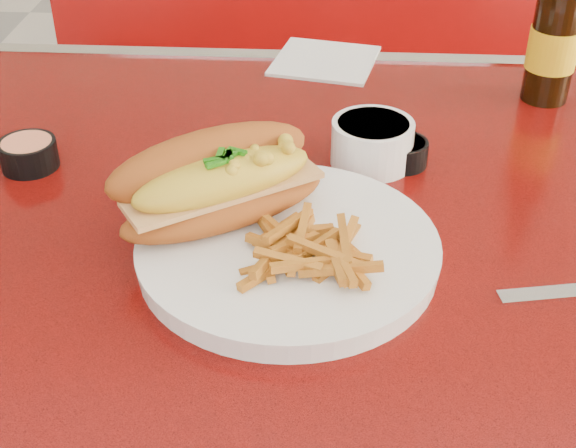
# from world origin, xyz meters

# --- Properties ---
(diner_table) EXTENTS (1.23, 0.83, 0.77)m
(diner_table) POSITION_xyz_m (0.00, 0.00, 0.61)
(diner_table) COLOR red
(diner_table) RESTS_ON ground
(booth_bench_far) EXTENTS (1.20, 0.51, 0.90)m
(booth_bench_far) POSITION_xyz_m (0.00, 0.81, 0.29)
(booth_bench_far) COLOR #920B09
(booth_bench_far) RESTS_ON ground
(dinner_plate) EXTENTS (0.33, 0.33, 0.02)m
(dinner_plate) POSITION_xyz_m (-0.03, -0.08, 0.78)
(dinner_plate) COLOR white
(dinner_plate) RESTS_ON diner_table
(mac_hoagie) EXTENTS (0.23, 0.20, 0.09)m
(mac_hoagie) POSITION_xyz_m (-0.10, -0.04, 0.83)
(mac_hoagie) COLOR #AA531B
(mac_hoagie) RESTS_ON dinner_plate
(fries_pile) EXTENTS (0.12, 0.11, 0.03)m
(fries_pile) POSITION_xyz_m (-0.01, -0.11, 0.80)
(fries_pile) COLOR orange
(fries_pile) RESTS_ON dinner_plate
(fork) EXTENTS (0.03, 0.17, 0.00)m
(fork) POSITION_xyz_m (-0.02, -0.05, 0.79)
(fork) COLOR silver
(fork) RESTS_ON dinner_plate
(gravy_ramekin) EXTENTS (0.11, 0.11, 0.05)m
(gravy_ramekin) POSITION_xyz_m (0.05, 0.10, 0.80)
(gravy_ramekin) COLOR white
(gravy_ramekin) RESTS_ON diner_table
(sauce_cup_left) EXTENTS (0.08, 0.08, 0.03)m
(sauce_cup_left) POSITION_xyz_m (-0.32, 0.07, 0.79)
(sauce_cup_left) COLOR black
(sauce_cup_left) RESTS_ON diner_table
(sauce_cup_right) EXTENTS (0.07, 0.07, 0.03)m
(sauce_cup_right) POSITION_xyz_m (0.08, 0.10, 0.79)
(sauce_cup_right) COLOR black
(sauce_cup_right) RESTS_ON diner_table
(beer_bottle) EXTENTS (0.08, 0.08, 0.24)m
(beer_bottle) POSITION_xyz_m (0.27, 0.28, 0.86)
(beer_bottle) COLOR black
(beer_bottle) RESTS_ON diner_table
(paper_napkin) EXTENTS (0.16, 0.16, 0.00)m
(paper_napkin) POSITION_xyz_m (-0.01, 0.38, 0.77)
(paper_napkin) COLOR white
(paper_napkin) RESTS_ON diner_table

